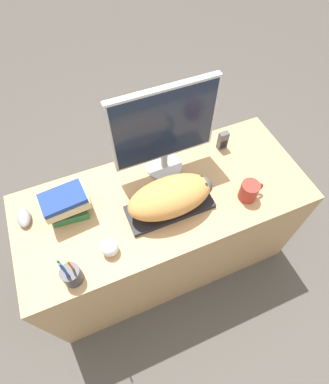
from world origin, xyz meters
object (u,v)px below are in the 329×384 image
at_px(computer_mouse, 24,218).
at_px(pen_cup, 72,275).
at_px(book_stack, 66,204).
at_px(keyboard, 169,207).
at_px(cat, 171,196).
at_px(baseball, 110,248).
at_px(phone, 223,141).
at_px(monitor, 164,129).
at_px(coffee_mug, 249,191).

distance_m(computer_mouse, pen_cup, 0.39).
bearing_deg(book_stack, keyboard, -20.28).
relative_size(keyboard, computer_mouse, 3.86).
xyz_separation_m(keyboard, cat, (0.01, -0.00, 0.09)).
xyz_separation_m(computer_mouse, baseball, (0.32, -0.30, 0.02)).
relative_size(cat, phone, 3.79).
bearing_deg(baseball, phone, 25.30).
height_order(computer_mouse, phone, phone).
bearing_deg(pen_cup, book_stack, 79.87).
bearing_deg(pen_cup, keyboard, 17.83).
distance_m(keyboard, monitor, 0.36).
height_order(monitor, coffee_mug, monitor).
distance_m(keyboard, book_stack, 0.47).
relative_size(monitor, computer_mouse, 4.69).
bearing_deg(monitor, keyboard, -107.76).
xyz_separation_m(monitor, computer_mouse, (-0.72, -0.04, -0.26)).
bearing_deg(monitor, computer_mouse, -177.03).
distance_m(computer_mouse, baseball, 0.44).
distance_m(cat, computer_mouse, 0.69).
bearing_deg(phone, book_stack, -174.30).
xyz_separation_m(keyboard, phone, (0.42, 0.25, 0.04)).
bearing_deg(baseball, computer_mouse, 136.74).
relative_size(computer_mouse, pen_cup, 0.49).
xyz_separation_m(pen_cup, phone, (0.91, 0.40, 0.01)).
relative_size(keyboard, phone, 3.75).
height_order(monitor, book_stack, monitor).
bearing_deg(monitor, book_stack, -171.35).
relative_size(baseball, book_stack, 0.36).
bearing_deg(monitor, cat, -105.27).
bearing_deg(coffee_mug, cat, 167.03).
relative_size(computer_mouse, book_stack, 0.51).
xyz_separation_m(keyboard, pen_cup, (-0.49, -0.16, 0.04)).
distance_m(baseball, book_stack, 0.29).
relative_size(phone, book_stack, 0.53).
bearing_deg(keyboard, book_stack, 159.72).
bearing_deg(computer_mouse, coffee_mug, -15.69).
relative_size(keyboard, baseball, 5.47).
height_order(cat, baseball, cat).
bearing_deg(book_stack, phone, 5.70).
bearing_deg(computer_mouse, cat, -17.20).
relative_size(baseball, phone, 0.69).
relative_size(monitor, pen_cup, 2.29).
xyz_separation_m(keyboard, baseball, (-0.32, -0.10, 0.03)).
distance_m(computer_mouse, book_stack, 0.22).
distance_m(monitor, coffee_mug, 0.50).
bearing_deg(phone, cat, -148.78).
height_order(coffee_mug, book_stack, book_stack).
height_order(keyboard, computer_mouse, computer_mouse).
height_order(pen_cup, baseball, pen_cup).
xyz_separation_m(computer_mouse, coffee_mug, (1.02, -0.29, 0.03)).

